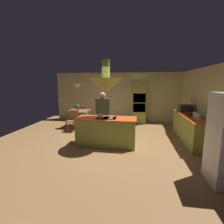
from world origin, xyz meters
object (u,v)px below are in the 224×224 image
(dining_table, at_px, (78,113))
(cooking_pot_on_cooktop, at_px, (100,116))
(canister_flour, at_px, (199,117))
(microwave_on_counter, at_px, (185,108))
(canister_sugar, at_px, (197,115))
(chair_by_back_wall, at_px, (83,113))
(kitchen_island, at_px, (106,131))
(potted_plant_on_table, at_px, (77,107))
(chair_facing_island, at_px, (73,119))
(canister_tea, at_px, (195,115))
(oven_tower, at_px, (139,102))
(cup_on_table, at_px, (76,110))
(person_at_island, at_px, (103,112))

(dining_table, relative_size, cooking_pot_on_cooktop, 5.48)
(canister_flour, bearing_deg, microwave_on_counter, 90.00)
(canister_sugar, bearing_deg, chair_by_back_wall, 151.85)
(kitchen_island, height_order, canister_sugar, canister_sugar)
(potted_plant_on_table, bearing_deg, chair_facing_island, -89.39)
(kitchen_island, bearing_deg, canister_sugar, 7.03)
(canister_flour, distance_m, canister_sugar, 0.18)
(kitchen_island, xyz_separation_m, canister_tea, (2.84, 0.53, 0.54))
(oven_tower, xyz_separation_m, canister_tea, (1.74, -2.71, -0.06))
(dining_table, xyz_separation_m, cooking_pot_on_cooktop, (1.54, -2.23, 0.34))
(oven_tower, bearing_deg, microwave_on_counter, -44.12)
(potted_plant_on_table, bearing_deg, canister_sugar, -20.08)
(chair_facing_island, xyz_separation_m, canister_sugar, (4.54, -1.07, 0.50))
(kitchen_island, xyz_separation_m, microwave_on_counter, (2.84, 1.56, 0.59))
(dining_table, bearing_deg, cup_on_table, -91.50)
(canister_sugar, relative_size, cooking_pot_on_cooktop, 1.03)
(person_at_island, relative_size, cup_on_table, 18.83)
(canister_tea, bearing_deg, chair_facing_island, 168.91)
(dining_table, distance_m, potted_plant_on_table, 0.29)
(dining_table, distance_m, canister_sugar, 4.88)
(oven_tower, height_order, canister_flour, oven_tower)
(canister_flour, bearing_deg, canister_tea, 90.00)
(person_at_island, xyz_separation_m, cooking_pot_on_cooktop, (0.09, -0.80, 0.02))
(dining_table, xyz_separation_m, chair_facing_island, (0.00, -0.68, -0.15))
(person_at_island, height_order, chair_by_back_wall, person_at_island)
(dining_table, relative_size, microwave_on_counter, 2.14)
(chair_by_back_wall, relative_size, potted_plant_on_table, 2.90)
(cup_on_table, relative_size, canister_tea, 0.52)
(chair_by_back_wall, bearing_deg, cooking_pot_on_cooktop, 117.89)
(microwave_on_counter, bearing_deg, person_at_island, -164.01)
(person_at_island, xyz_separation_m, canister_flour, (3.09, -0.50, 0.03))
(dining_table, relative_size, canister_sugar, 5.30)
(potted_plant_on_table, xyz_separation_m, cooking_pot_on_cooktop, (1.55, -2.14, 0.07))
(potted_plant_on_table, distance_m, cup_on_table, 0.19)
(canister_flour, bearing_deg, cooking_pot_on_cooktop, -174.28)
(canister_flour, xyz_separation_m, microwave_on_counter, (0.00, 1.38, 0.05))
(kitchen_island, relative_size, canister_tea, 11.22)
(canister_sugar, bearing_deg, chair_facing_island, 166.74)
(canister_sugar, relative_size, microwave_on_counter, 0.40)
(person_at_island, distance_m, canister_sugar, 3.11)
(cooking_pot_on_cooktop, bearing_deg, chair_by_back_wall, 117.89)
(person_at_island, relative_size, potted_plant_on_table, 5.65)
(microwave_on_counter, bearing_deg, chair_by_back_wall, 164.91)
(kitchen_island, distance_m, potted_plant_on_table, 2.68)
(dining_table, bearing_deg, kitchen_island, -51.01)
(chair_facing_island, xyz_separation_m, cup_on_table, (-0.01, 0.45, 0.30))
(cooking_pot_on_cooktop, bearing_deg, canister_tea, 12.42)
(dining_table, xyz_separation_m, canister_sugar, (4.54, -1.75, 0.35))
(kitchen_island, relative_size, microwave_on_counter, 4.20)
(canister_sugar, bearing_deg, kitchen_island, -172.97)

